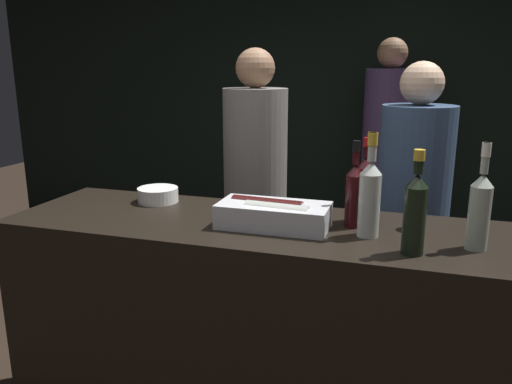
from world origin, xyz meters
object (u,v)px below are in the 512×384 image
ice_bin_with_bottles (273,214)px  champagne_bottle (415,210)px  person_blond_tee (255,190)px  person_in_hoodie (386,153)px  white_wine_bottle (480,208)px  red_wine_bottle_tall (365,187)px  rose_wine_bottle (370,195)px  red_wine_bottle_black_foil (354,193)px  wine_glass (362,191)px  person_grey_polo (412,211)px  bowl_white (158,194)px  candle_votive (413,223)px

ice_bin_with_bottles → champagne_bottle: size_ratio=1.22×
person_blond_tee → person_in_hoodie: bearing=-162.1°
person_blond_tee → ice_bin_with_bottles: bearing=70.2°
white_wine_bottle → person_blond_tee: size_ratio=0.21×
red_wine_bottle_tall → white_wine_bottle: 0.46m
rose_wine_bottle → white_wine_bottle: 0.37m
champagne_bottle → red_wine_bottle_tall: bearing=120.4°
red_wine_bottle_tall → person_blond_tee: (-0.65, 0.59, -0.20)m
person_blond_tee → red_wine_bottle_black_foil: bearing=90.4°
wine_glass → person_grey_polo: person_grey_polo is taller
rose_wine_bottle → person_blond_tee: 1.06m
red_wine_bottle_black_foil → person_in_hoodie: person_in_hoodie is taller
wine_glass → person_grey_polo: (0.22, 0.48, -0.20)m
ice_bin_with_bottles → red_wine_bottle_tall: bearing=29.5°
bowl_white → candle_votive: bowl_white is taller
rose_wine_bottle → champagne_bottle: 0.21m
champagne_bottle → candle_votive: bearing=89.6°
rose_wine_bottle → person_blond_tee: bearing=131.3°
red_wine_bottle_black_foil → candle_votive: bearing=6.7°
bowl_white → red_wine_bottle_tall: bearing=-1.0°
candle_votive → person_in_hoodie: (-0.19, 1.77, -0.02)m
red_wine_bottle_tall → candle_votive: bearing=-17.8°
red_wine_bottle_tall → champagne_bottle: (0.19, -0.33, 0.01)m
champagne_bottle → person_grey_polo: (0.00, 0.91, -0.25)m
rose_wine_bottle → person_in_hoodie: 1.90m
bowl_white → candle_votive: bearing=-4.0°
champagne_bottle → red_wine_bottle_black_foil: size_ratio=1.04×
bowl_white → person_blond_tee: size_ratio=0.11×
champagne_bottle → person_in_hoodie: (-0.19, 2.04, -0.15)m
red_wine_bottle_black_foil → champagne_bottle: bearing=-47.0°
red_wine_bottle_black_foil → person_in_hoodie: bearing=88.9°
rose_wine_bottle → champagne_bottle: bearing=-41.5°
ice_bin_with_bottles → rose_wine_bottle: rose_wine_bottle is taller
candle_votive → rose_wine_bottle: size_ratio=0.21×
bowl_white → wine_glass: wine_glass is taller
wine_glass → candle_votive: (0.21, -0.17, -0.07)m
wine_glass → person_blond_tee: bearing=142.5°
candle_votive → rose_wine_bottle: 0.24m
candle_votive → red_wine_bottle_black_foil: 0.25m
rose_wine_bottle → person_blond_tee: person_blond_tee is taller
candle_votive → person_grey_polo: bearing=89.9°
wine_glass → champagne_bottle: bearing=-64.0°
ice_bin_with_bottles → champagne_bottle: champagne_bottle is taller
person_blond_tee → bowl_white: bearing=20.2°
ice_bin_with_bottles → person_in_hoodie: size_ratio=0.23×
red_wine_bottle_tall → person_in_hoodie: size_ratio=0.19×
red_wine_bottle_tall → red_wine_bottle_black_foil: red_wine_bottle_tall is taller
wine_glass → person_blond_tee: size_ratio=0.08×
rose_wine_bottle → red_wine_bottle_black_foil: rose_wine_bottle is taller
champagne_bottle → white_wine_bottle: white_wine_bottle is taller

